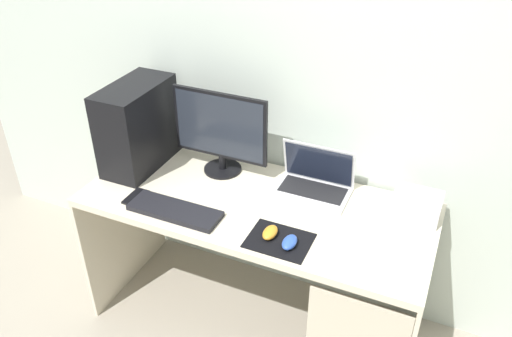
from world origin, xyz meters
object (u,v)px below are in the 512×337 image
(pc_tower, at_px, (138,126))
(monitor, at_px, (220,132))
(mouse_left, at_px, (270,232))
(projector, at_px, (417,205))
(mouse_right, at_px, (290,242))
(laptop, at_px, (314,182))
(keyboard, at_px, (175,211))
(cell_phone, at_px, (136,197))

(pc_tower, xyz_separation_m, monitor, (0.40, 0.10, 0.01))
(mouse_left, bearing_deg, monitor, 138.03)
(projector, bearing_deg, mouse_right, -136.56)
(mouse_right, bearing_deg, laptop, 95.11)
(mouse_left, height_order, mouse_right, same)
(monitor, distance_m, projector, 0.95)
(keyboard, distance_m, mouse_right, 0.54)
(cell_phone, bearing_deg, projector, 17.53)
(monitor, distance_m, mouse_left, 0.59)
(projector, xyz_separation_m, keyboard, (-0.97, -0.40, -0.05))
(laptop, height_order, keyboard, laptop)
(pc_tower, height_order, cell_phone, pc_tower)
(cell_phone, bearing_deg, pc_tower, 118.76)
(pc_tower, relative_size, monitor, 0.88)
(pc_tower, relative_size, cell_phone, 3.27)
(pc_tower, distance_m, laptop, 0.90)
(laptop, bearing_deg, mouse_left, -98.34)
(monitor, distance_m, cell_phone, 0.50)
(projector, relative_size, mouse_left, 2.08)
(mouse_left, bearing_deg, projector, 36.04)
(mouse_right, bearing_deg, pc_tower, 161.80)
(pc_tower, bearing_deg, monitor, 13.55)
(pc_tower, distance_m, cell_phone, 0.37)
(laptop, height_order, cell_phone, laptop)
(keyboard, xyz_separation_m, mouse_left, (0.45, 0.02, 0.01))
(projector, height_order, cell_phone, projector)
(mouse_left, height_order, cell_phone, mouse_left)
(pc_tower, distance_m, projector, 1.36)
(monitor, relative_size, laptop, 1.40)
(monitor, relative_size, projector, 2.40)
(laptop, xyz_separation_m, mouse_left, (-0.06, -0.39, -0.02))
(monitor, bearing_deg, laptop, 2.41)
(monitor, xyz_separation_m, mouse_right, (0.51, -0.40, -0.20))
(mouse_right, height_order, cell_phone, mouse_right)
(mouse_left, bearing_deg, mouse_right, -14.74)
(pc_tower, height_order, mouse_right, pc_tower)
(mouse_right, bearing_deg, cell_phone, 177.81)
(pc_tower, relative_size, mouse_right, 4.43)
(mouse_left, bearing_deg, pc_tower, 161.41)
(pc_tower, xyz_separation_m, laptop, (0.88, 0.12, -0.17))
(pc_tower, xyz_separation_m, mouse_right, (0.91, -0.30, -0.19))
(pc_tower, height_order, laptop, pc_tower)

